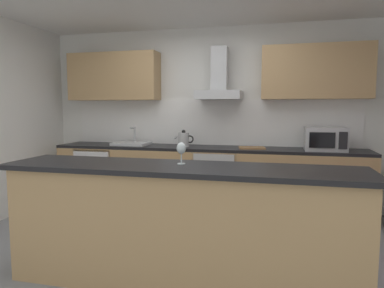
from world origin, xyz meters
The scene contains 14 objects.
ground centered at (0.00, 0.00, -0.01)m, with size 5.92×4.75×0.02m, color gray.
wall_back centered at (0.00, 1.93, 1.30)m, with size 5.92×0.12×2.60m, color white.
backsplash_tile centered at (0.00, 1.86, 1.23)m, with size 4.18×0.02×0.66m, color white.
counter_back centered at (0.00, 1.55, 0.45)m, with size 4.33×0.60×0.90m.
counter_island centered at (0.23, -0.58, 0.50)m, with size 2.89×0.64×0.99m.
upper_cabinets centered at (0.00, 1.70, 1.91)m, with size 4.27×0.32×0.70m.
oven centered at (0.17, 1.53, 0.46)m, with size 0.60×0.62×0.80m.
refrigerator centered at (-1.60, 1.52, 0.43)m, with size 0.58×0.60×0.85m.
microwave centered at (1.57, 1.50, 1.05)m, with size 0.50×0.38×0.30m.
sink centered at (-1.10, 1.54, 0.93)m, with size 0.50×0.40×0.26m.
kettle centered at (-0.30, 1.49, 1.01)m, with size 0.29×0.15×0.24m.
range_hood centered at (0.17, 1.66, 1.79)m, with size 0.62×0.45×0.72m.
wine_glass centered at (0.22, -0.50, 1.11)m, with size 0.08×0.08×0.18m.
chopping_board centered at (0.65, 1.50, 0.91)m, with size 0.34×0.22×0.02m, color #9E7247.
Camera 1 is at (0.98, -3.21, 1.44)m, focal length 32.76 mm.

